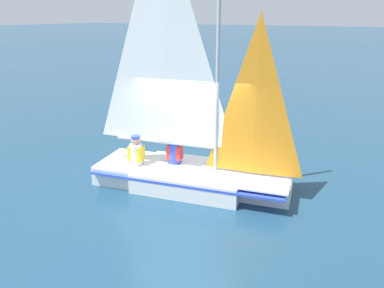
{
  "coord_description": "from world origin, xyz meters",
  "views": [
    {
      "loc": [
        4.15,
        -6.9,
        3.86
      ],
      "look_at": [
        0.0,
        0.0,
        1.05
      ],
      "focal_mm": 35.0,
      "sensor_mm": 36.0,
      "label": 1
    }
  ],
  "objects": [
    {
      "name": "sailor_helm",
      "position": [
        -0.54,
        0.09,
        0.62
      ],
      "size": [
        0.39,
        0.36,
        1.16
      ],
      "rotation": [
        0.0,
        0.0,
        0.22
      ],
      "color": "black",
      "rests_on": "ground_plane"
    },
    {
      "name": "sailor_crew",
      "position": [
        -1.27,
        -0.46,
        0.63
      ],
      "size": [
        0.39,
        0.36,
        1.16
      ],
      "rotation": [
        0.0,
        0.0,
        0.22
      ],
      "color": "black",
      "rests_on": "ground_plane"
    },
    {
      "name": "sailboat_main",
      "position": [
        -0.06,
        -0.01,
        0.82
      ],
      "size": [
        4.74,
        2.6,
        6.07
      ],
      "rotation": [
        0.0,
        0.0,
        0.22
      ],
      "color": "white",
      "rests_on": "ground_plane"
    },
    {
      "name": "ground_plane",
      "position": [
        0.0,
        0.0,
        0.0
      ],
      "size": [
        260.0,
        260.0,
        0.0
      ],
      "primitive_type": "plane",
      "color": "navy"
    }
  ]
}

